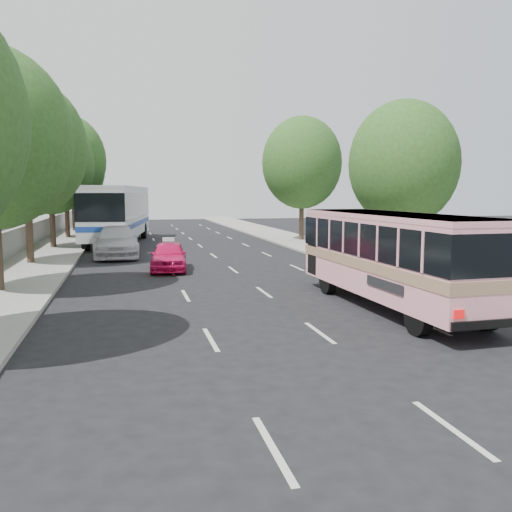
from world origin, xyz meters
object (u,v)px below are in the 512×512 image
object	(u,v)px
pink_bus	(393,250)
pink_taxi	(169,256)
tour_coach_front	(118,209)
tour_coach_rear	(98,208)
white_pickup	(117,242)

from	to	relation	value
pink_bus	pink_taxi	xyz separation A→B (m)	(-6.31, 10.17, -1.19)
pink_bus	pink_taxi	bearing A→B (deg)	120.15
pink_taxi	pink_bus	bearing A→B (deg)	-52.47
tour_coach_front	tour_coach_rear	world-z (taller)	tour_coach_front
tour_coach_front	tour_coach_rear	size ratio (longest dim) A/B	1.05
pink_taxi	tour_coach_rear	xyz separation A→B (m)	(-4.30, 23.46, 1.68)
pink_taxi	tour_coach_front	size ratio (longest dim) A/B	0.29
tour_coach_rear	pink_taxi	bearing A→B (deg)	-82.71
white_pickup	tour_coach_front	distance (m)	8.38
pink_taxi	tour_coach_rear	world-z (taller)	tour_coach_rear
tour_coach_front	pink_bus	bearing A→B (deg)	-62.43
tour_coach_front	tour_coach_rear	distance (m)	9.12
white_pickup	tour_coach_rear	xyz separation A→B (m)	(-1.80, 17.16, 1.49)
white_pickup	tour_coach_rear	distance (m)	17.32
tour_coach_rear	white_pickup	bearing A→B (deg)	-87.11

